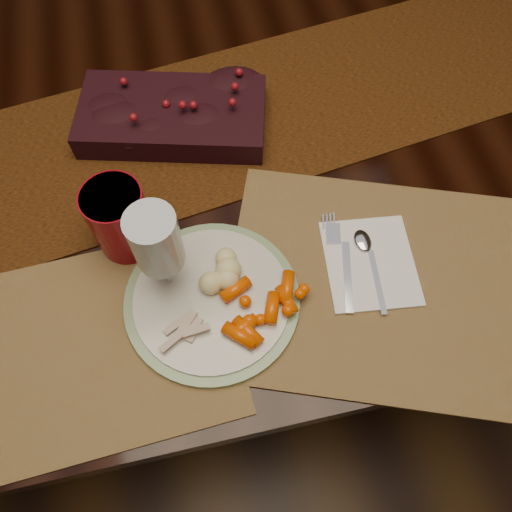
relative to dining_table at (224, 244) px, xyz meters
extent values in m
plane|color=black|center=(0.00, 0.00, -0.38)|extent=(5.00, 5.00, 0.00)
cube|color=black|center=(0.00, 0.00, 0.00)|extent=(1.80, 1.00, 0.75)
cube|color=#5A3810|center=(0.05, 0.05, 0.38)|extent=(1.72, 0.60, 0.00)
cube|color=brown|center=(0.22, -0.33, 0.38)|extent=(0.60, 0.52, 0.00)
cube|color=brown|center=(-0.24, -0.33, 0.38)|extent=(0.43, 0.32, 0.00)
cylinder|color=beige|center=(-0.05, -0.30, 0.39)|extent=(0.26, 0.26, 0.01)
cube|color=white|center=(0.19, -0.29, 0.38)|extent=(0.15, 0.17, 0.01)
cylinder|color=maroon|center=(-0.16, -0.17, 0.44)|extent=(0.10, 0.10, 0.12)
camera|label=1|loc=(-0.05, -0.60, 1.07)|focal=35.00mm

